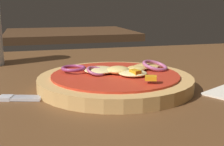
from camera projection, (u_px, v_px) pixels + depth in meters
dining_table at (123, 92)px, 0.53m from camera, size 1.16×0.82×0.03m
pizza at (116, 80)px, 0.49m from camera, size 0.25×0.25×0.04m
background_table at (70, 34)px, 1.52m from camera, size 0.61×0.48×0.03m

